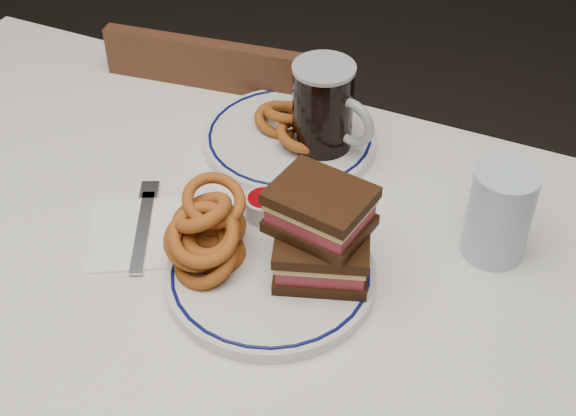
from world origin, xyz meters
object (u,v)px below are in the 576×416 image
at_px(reuben_sandwich, 321,233).
at_px(chair_far, 241,180).
at_px(beer_mug, 324,111).
at_px(far_plate, 290,138).
at_px(main_plate, 271,275).

bearing_deg(reuben_sandwich, chair_far, 128.46).
bearing_deg(beer_mug, reuben_sandwich, -68.43).
distance_m(chair_far, far_plate, 0.42).
xyz_separation_m(chair_far, main_plate, (0.30, -0.48, 0.31)).
relative_size(chair_far, far_plate, 3.08).
relative_size(reuben_sandwich, beer_mug, 0.95).
bearing_deg(chair_far, beer_mug, -38.07).
height_order(main_plate, far_plate, same).
relative_size(beer_mug, far_plate, 0.57).
xyz_separation_m(main_plate, beer_mug, (-0.04, 0.28, 0.07)).
bearing_deg(far_plate, reuben_sandwich, -58.03).
bearing_deg(main_plate, far_plate, 109.55).
bearing_deg(main_plate, chair_far, 122.09).
relative_size(chair_far, reuben_sandwich, 5.68).
xyz_separation_m(main_plate, reuben_sandwich, (0.06, 0.03, 0.07)).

